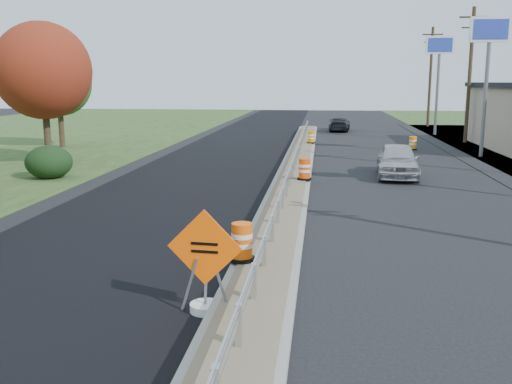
# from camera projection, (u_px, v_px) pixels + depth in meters

# --- Properties ---
(ground) EXTENTS (140.00, 140.00, 0.00)m
(ground) POSITION_uv_depth(u_px,v_px,m) (282.00, 215.00, 18.82)
(ground) COLOR black
(ground) RESTS_ON ground
(milled_overlay) EXTENTS (7.20, 120.00, 0.01)m
(milled_overlay) POSITION_uv_depth(u_px,v_px,m) (210.00, 168.00, 29.07)
(milled_overlay) COLOR black
(milled_overlay) RESTS_ON ground
(median) EXTENTS (1.60, 55.00, 0.23)m
(median) POSITION_uv_depth(u_px,v_px,m) (294.00, 173.00, 26.60)
(median) COLOR gray
(median) RESTS_ON ground
(guardrail) EXTENTS (0.10, 46.15, 0.72)m
(guardrail) POSITION_uv_depth(u_px,v_px,m) (295.00, 158.00, 27.46)
(guardrail) COLOR silver
(guardrail) RESTS_ON median
(pylon_sign_mid) EXTENTS (2.20, 0.30, 7.90)m
(pylon_sign_mid) POSITION_uv_depth(u_px,v_px,m) (489.00, 43.00, 32.01)
(pylon_sign_mid) COLOR slate
(pylon_sign_mid) RESTS_ON ground
(pylon_sign_north) EXTENTS (2.20, 0.30, 7.90)m
(pylon_sign_north) POSITION_uv_depth(u_px,v_px,m) (439.00, 54.00, 45.67)
(pylon_sign_north) COLOR slate
(pylon_sign_north) RESTS_ON ground
(utility_pole_nmid) EXTENTS (1.90, 0.26, 9.40)m
(utility_pole_nmid) POSITION_uv_depth(u_px,v_px,m) (470.00, 73.00, 40.00)
(utility_pole_nmid) COLOR #473523
(utility_pole_nmid) RESTS_ON ground
(utility_pole_north) EXTENTS (1.90, 0.26, 9.40)m
(utility_pole_north) POSITION_uv_depth(u_px,v_px,m) (430.00, 75.00, 54.63)
(utility_pole_north) COLOR #473523
(utility_pole_north) RESTS_ON ground
(hedge_north) EXTENTS (2.09, 2.09, 1.52)m
(hedge_north) POSITION_uv_depth(u_px,v_px,m) (49.00, 162.00, 25.76)
(hedge_north) COLOR black
(hedge_north) RESTS_ON ground
(tree_near_red) EXTENTS (4.95, 4.95, 7.35)m
(tree_near_red) POSITION_uv_depth(u_px,v_px,m) (43.00, 71.00, 29.10)
(tree_near_red) COLOR #473523
(tree_near_red) RESTS_ON ground
(tree_near_back) EXTENTS (4.29, 4.29, 6.37)m
(tree_near_back) POSITION_uv_depth(u_px,v_px,m) (58.00, 83.00, 37.37)
(tree_near_back) COLOR #473523
(tree_near_back) RESTS_ON ground
(caution_sign) EXTENTS (1.46, 0.61, 2.01)m
(caution_sign) POSITION_uv_depth(u_px,v_px,m) (205.00, 287.00, 10.81)
(caution_sign) COLOR white
(caution_sign) RESTS_ON ground
(barrel_median_near) EXTENTS (0.61, 0.61, 0.89)m
(barrel_median_near) POSITION_uv_depth(u_px,v_px,m) (242.00, 243.00, 13.22)
(barrel_median_near) COLOR black
(barrel_median_near) RESTS_ON median
(barrel_median_mid) EXTENTS (0.61, 0.61, 0.90)m
(barrel_median_mid) POSITION_uv_depth(u_px,v_px,m) (305.00, 170.00, 24.14)
(barrel_median_mid) COLOR black
(barrel_median_mid) RESTS_ON median
(barrel_median_far) EXTENTS (0.55, 0.55, 0.81)m
(barrel_median_far) POSITION_uv_depth(u_px,v_px,m) (311.00, 137.00, 38.45)
(barrel_median_far) COLOR black
(barrel_median_far) RESTS_ON median
(barrel_shoulder_mid) EXTENTS (0.58, 0.58, 0.85)m
(barrel_shoulder_mid) POSITION_uv_depth(u_px,v_px,m) (413.00, 143.00, 36.71)
(barrel_shoulder_mid) COLOR black
(barrel_shoulder_mid) RESTS_ON ground
(car_silver) EXTENTS (2.15, 4.65, 1.54)m
(car_silver) POSITION_uv_depth(u_px,v_px,m) (398.00, 160.00, 26.22)
(car_silver) COLOR silver
(car_silver) RESTS_ON ground
(car_dark_far) EXTENTS (2.06, 4.35, 1.23)m
(car_dark_far) POSITION_uv_depth(u_px,v_px,m) (339.00, 124.00, 50.31)
(car_dark_far) COLOR black
(car_dark_far) RESTS_ON ground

